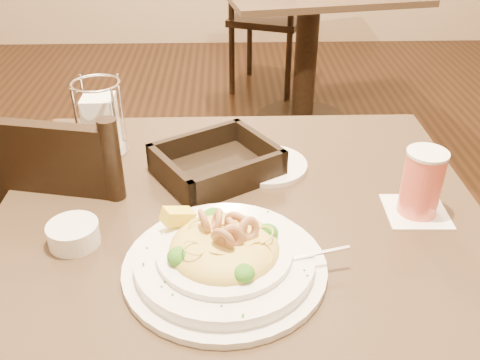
{
  "coord_description": "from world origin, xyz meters",
  "views": [
    {
      "loc": [
        -0.02,
        -0.77,
        1.34
      ],
      "look_at": [
        0.0,
        0.02,
        0.85
      ],
      "focal_mm": 40.0,
      "sensor_mm": 36.0,
      "label": 1
    }
  ],
  "objects_px": {
    "napkin_caddy": "(101,123)",
    "side_plate": "(267,165)",
    "drink_glass": "(422,183)",
    "background_table": "(307,32)",
    "butter_ramekin": "(74,234)",
    "main_table": "(240,321)",
    "bread_basket": "(217,165)",
    "pasta_bowl": "(224,255)",
    "dining_chair_far": "(267,12)",
    "dining_chair_near": "(80,252)"
  },
  "relations": [
    {
      "from": "napkin_caddy",
      "to": "side_plate",
      "type": "xyz_separation_m",
      "value": [
        0.35,
        -0.08,
        -0.06
      ]
    },
    {
      "from": "drink_glass",
      "to": "side_plate",
      "type": "height_order",
      "value": "drink_glass"
    },
    {
      "from": "background_table",
      "to": "butter_ramekin",
      "type": "relative_size",
      "value": 12.1
    },
    {
      "from": "main_table",
      "to": "butter_ramekin",
      "type": "bearing_deg",
      "value": -170.87
    },
    {
      "from": "background_table",
      "to": "napkin_caddy",
      "type": "relative_size",
      "value": 6.4
    },
    {
      "from": "drink_glass",
      "to": "bread_basket",
      "type": "bearing_deg",
      "value": 158.5
    },
    {
      "from": "main_table",
      "to": "pasta_bowl",
      "type": "height_order",
      "value": "pasta_bowl"
    },
    {
      "from": "main_table",
      "to": "drink_glass",
      "type": "relative_size",
      "value": 7.12
    },
    {
      "from": "dining_chair_far",
      "to": "dining_chair_near",
      "type": "bearing_deg",
      "value": 94.89
    },
    {
      "from": "background_table",
      "to": "bread_basket",
      "type": "relative_size",
      "value": 3.65
    },
    {
      "from": "bread_basket",
      "to": "dining_chair_far",
      "type": "bearing_deg",
      "value": 83.21
    },
    {
      "from": "butter_ramekin",
      "to": "side_plate",
      "type": "bearing_deg",
      "value": 35.23
    },
    {
      "from": "main_table",
      "to": "pasta_bowl",
      "type": "relative_size",
      "value": 2.52
    },
    {
      "from": "main_table",
      "to": "dining_chair_near",
      "type": "height_order",
      "value": "dining_chair_near"
    },
    {
      "from": "pasta_bowl",
      "to": "bread_basket",
      "type": "height_order",
      "value": "pasta_bowl"
    },
    {
      "from": "pasta_bowl",
      "to": "butter_ramekin",
      "type": "height_order",
      "value": "pasta_bowl"
    },
    {
      "from": "pasta_bowl",
      "to": "main_table",
      "type": "bearing_deg",
      "value": 76.65
    },
    {
      "from": "drink_glass",
      "to": "side_plate",
      "type": "bearing_deg",
      "value": 146.89
    },
    {
      "from": "main_table",
      "to": "dining_chair_near",
      "type": "relative_size",
      "value": 0.97
    },
    {
      "from": "main_table",
      "to": "napkin_caddy",
      "type": "xyz_separation_m",
      "value": [
        -0.29,
        0.28,
        0.31
      ]
    },
    {
      "from": "bread_basket",
      "to": "background_table",
      "type": "bearing_deg",
      "value": 76.04
    },
    {
      "from": "dining_chair_near",
      "to": "bread_basket",
      "type": "relative_size",
      "value": 3.25
    },
    {
      "from": "drink_glass",
      "to": "main_table",
      "type": "bearing_deg",
      "value": -175.18
    },
    {
      "from": "background_table",
      "to": "pasta_bowl",
      "type": "relative_size",
      "value": 2.92
    },
    {
      "from": "background_table",
      "to": "pasta_bowl",
      "type": "bearing_deg",
      "value": -101.7
    },
    {
      "from": "pasta_bowl",
      "to": "dining_chair_near",
      "type": "bearing_deg",
      "value": 133.1
    },
    {
      "from": "side_plate",
      "to": "pasta_bowl",
      "type": "bearing_deg",
      "value": -105.97
    },
    {
      "from": "drink_glass",
      "to": "bread_basket",
      "type": "distance_m",
      "value": 0.4
    },
    {
      "from": "dining_chair_far",
      "to": "pasta_bowl",
      "type": "distance_m",
      "value": 2.64
    },
    {
      "from": "pasta_bowl",
      "to": "napkin_caddy",
      "type": "bearing_deg",
      "value": 123.3
    },
    {
      "from": "main_table",
      "to": "pasta_bowl",
      "type": "xyz_separation_m",
      "value": [
        -0.03,
        -0.12,
        0.27
      ]
    },
    {
      "from": "dining_chair_far",
      "to": "napkin_caddy",
      "type": "height_order",
      "value": "same"
    },
    {
      "from": "dining_chair_near",
      "to": "drink_glass",
      "type": "xyz_separation_m",
      "value": [
        0.71,
        -0.23,
        0.33
      ]
    },
    {
      "from": "background_table",
      "to": "dining_chair_far",
      "type": "relative_size",
      "value": 1.12
    },
    {
      "from": "background_table",
      "to": "bread_basket",
      "type": "height_order",
      "value": "bread_basket"
    },
    {
      "from": "bread_basket",
      "to": "butter_ramekin",
      "type": "relative_size",
      "value": 3.32
    },
    {
      "from": "main_table",
      "to": "side_plate",
      "type": "height_order",
      "value": "side_plate"
    },
    {
      "from": "pasta_bowl",
      "to": "side_plate",
      "type": "xyz_separation_m",
      "value": [
        0.09,
        0.32,
        -0.02
      ]
    },
    {
      "from": "dining_chair_near",
      "to": "bread_basket",
      "type": "xyz_separation_m",
      "value": [
        0.34,
        -0.09,
        0.29
      ]
    },
    {
      "from": "main_table",
      "to": "dining_chair_far",
      "type": "relative_size",
      "value": 0.97
    },
    {
      "from": "dining_chair_far",
      "to": "drink_glass",
      "type": "bearing_deg",
      "value": 112.42
    },
    {
      "from": "dining_chair_near",
      "to": "butter_ramekin",
      "type": "xyz_separation_m",
      "value": [
        0.1,
        -0.3,
        0.29
      ]
    },
    {
      "from": "dining_chair_far",
      "to": "pasta_bowl",
      "type": "relative_size",
      "value": 2.6
    },
    {
      "from": "dining_chair_far",
      "to": "side_plate",
      "type": "distance_m",
      "value": 2.32
    },
    {
      "from": "napkin_caddy",
      "to": "pasta_bowl",
      "type": "bearing_deg",
      "value": -56.7
    },
    {
      "from": "dining_chair_near",
      "to": "drink_glass",
      "type": "relative_size",
      "value": 7.36
    },
    {
      "from": "background_table",
      "to": "side_plate",
      "type": "distance_m",
      "value": 1.84
    },
    {
      "from": "bread_basket",
      "to": "side_plate",
      "type": "relative_size",
      "value": 1.72
    },
    {
      "from": "dining_chair_far",
      "to": "drink_glass",
      "type": "distance_m",
      "value": 2.49
    },
    {
      "from": "dining_chair_far",
      "to": "side_plate",
      "type": "xyz_separation_m",
      "value": [
        -0.17,
        -2.3,
        0.27
      ]
    }
  ]
}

